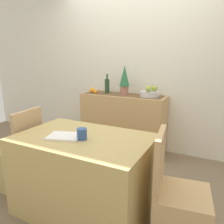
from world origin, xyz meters
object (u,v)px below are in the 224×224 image
at_px(fruit_bowl, 149,94).
at_px(open_book, 65,136).
at_px(sideboard_console, 123,123).
at_px(chair_by_corner, 179,213).
at_px(potted_plant, 124,79).
at_px(wine_bottle, 107,86).
at_px(chair_near_window, 20,164).
at_px(dining_table, 84,174).
at_px(coffee_cup, 82,134).

relative_size(fruit_bowl, open_book, 0.98).
bearing_deg(sideboard_console, chair_by_corner, -52.33).
xyz_separation_m(potted_plant, open_book, (0.12, -1.56, -0.36)).
height_order(wine_bottle, open_book, wine_bottle).
distance_m(sideboard_console, chair_by_corner, 1.87).
distance_m(fruit_bowl, wine_bottle, 0.69).
xyz_separation_m(sideboard_console, chair_near_window, (-0.59, -1.47, -0.17)).
xyz_separation_m(sideboard_console, fruit_bowl, (0.41, 0.00, 0.48)).
xyz_separation_m(wine_bottle, potted_plant, (0.29, -0.00, 0.11)).
bearing_deg(wine_bottle, dining_table, -69.60).
bearing_deg(sideboard_console, wine_bottle, 180.00).
relative_size(fruit_bowl, chair_by_corner, 0.30).
distance_m(fruit_bowl, open_book, 1.59).
height_order(fruit_bowl, dining_table, fruit_bowl).
height_order(wine_bottle, coffee_cup, wine_bottle).
height_order(fruit_bowl, chair_by_corner, fruit_bowl).
relative_size(wine_bottle, open_book, 1.08).
bearing_deg(potted_plant, coffee_cup, -79.38).
bearing_deg(fruit_bowl, open_book, -99.74).
height_order(potted_plant, chair_near_window, potted_plant).
distance_m(wine_bottle, coffee_cup, 1.65).
relative_size(wine_bottle, dining_table, 0.25).
bearing_deg(open_book, wine_bottle, 87.28).
bearing_deg(potted_plant, chair_near_window, -112.38).
xyz_separation_m(fruit_bowl, chair_by_corner, (0.73, -1.48, -0.66)).
bearing_deg(wine_bottle, potted_plant, -0.00).
height_order(dining_table, open_book, open_book).
relative_size(open_book, chair_by_corner, 0.31).
bearing_deg(dining_table, potted_plant, 99.86).
height_order(coffee_cup, chair_by_corner, chair_by_corner).
distance_m(wine_bottle, dining_table, 1.69).
bearing_deg(chair_near_window, sideboard_console, 68.33).
bearing_deg(chair_by_corner, sideboard_console, 127.67).
distance_m(coffee_cup, chair_by_corner, 0.98).
xyz_separation_m(wine_bottle, open_book, (0.42, -1.56, -0.25)).
distance_m(wine_bottle, potted_plant, 0.31).
distance_m(open_book, coffee_cup, 0.17).
relative_size(sideboard_console, fruit_bowl, 4.72).
distance_m(potted_plant, chair_by_corner, 2.04).
xyz_separation_m(dining_table, chair_near_window, (-0.86, 0.00, -0.10)).
bearing_deg(wine_bottle, open_book, -75.12).
height_order(chair_near_window, chair_by_corner, same).
bearing_deg(dining_table, chair_by_corner, -0.16).
bearing_deg(chair_by_corner, coffee_cup, -176.10).
relative_size(dining_table, open_book, 4.28).
xyz_separation_m(sideboard_console, chair_by_corner, (1.14, -1.48, -0.17)).
height_order(sideboard_console, chair_near_window, chair_near_window).
xyz_separation_m(potted_plant, coffee_cup, (0.29, -1.53, -0.32)).
relative_size(wine_bottle, chair_near_window, 0.34).
bearing_deg(chair_by_corner, dining_table, 179.84).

